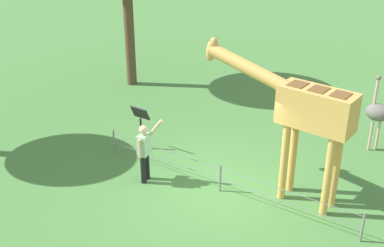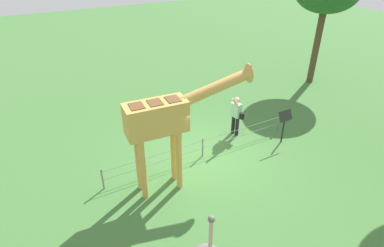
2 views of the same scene
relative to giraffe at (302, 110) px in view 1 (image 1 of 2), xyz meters
The scene contains 6 objects.
ground_plane 2.92m from the giraffe, 23.95° to the left, with size 60.00×60.00×0.00m, color #427538.
giraffe is the anchor object (origin of this frame).
visitor 4.01m from the giraffe, 22.52° to the left, with size 0.60×0.57×1.75m.
ostrich 3.83m from the giraffe, 104.90° to the right, with size 0.70×0.56×2.25m.
info_sign 4.86m from the giraffe, ahead, with size 0.56×0.21×1.32m.
wire_fence 2.63m from the giraffe, 26.14° to the left, with size 7.05×0.05×0.75m.
Camera 1 is at (-5.13, 8.99, 6.77)m, focal length 45.50 mm.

